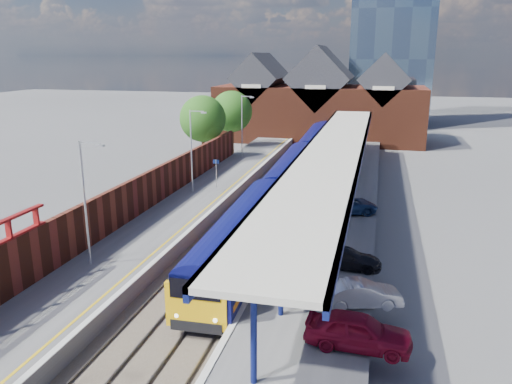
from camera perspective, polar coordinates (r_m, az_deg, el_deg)
ground at (r=49.37m, az=3.22°, el=0.84°), size 240.00×240.00×0.00m
ballast_bed at (r=39.96m, az=0.52°, el=-2.60°), size 6.00×76.00×0.06m
rails at (r=39.93m, az=0.52°, el=-2.48°), size 4.51×76.00×0.14m
left_platform at (r=41.38m, az=-6.91°, el=-1.40°), size 5.00×76.00×1.00m
right_platform at (r=38.93m, az=9.15°, el=-2.56°), size 6.00×76.00×1.00m
coping_left at (r=40.48m, az=-3.82°, el=-0.92°), size 0.30×76.00×0.05m
coping_right at (r=39.08m, az=5.02°, el=-1.54°), size 0.30×76.00×0.05m
yellow_line at (r=40.66m, az=-4.63°, el=-0.89°), size 0.14×76.00×0.01m
train at (r=52.78m, az=5.72°, el=4.10°), size 3.19×65.96×3.45m
canopy at (r=39.71m, az=8.95°, el=4.88°), size 4.50×52.00×4.48m
lamp_post_b at (r=28.50m, az=-18.80°, el=-0.42°), size 1.48×0.18×7.00m
lamp_post_c at (r=42.47m, az=-7.24°, el=5.26°), size 1.48×0.18×7.00m
lamp_post_d at (r=57.51m, az=-1.49°, el=7.99°), size 1.48×0.18×7.00m
platform_sign at (r=44.31m, az=-4.57°, el=2.71°), size 0.55×0.08×2.50m
brick_wall at (r=36.26m, az=-14.47°, el=-0.97°), size 0.35×50.00×3.86m
station_building at (r=75.81m, az=7.32°, el=9.99°), size 30.00×12.12×13.78m
glass_tower at (r=97.32m, az=15.49°, el=19.44°), size 14.20×14.20×40.30m
tree_near at (r=56.68m, az=-5.99°, el=8.17°), size 5.20×5.20×8.10m
tree_far at (r=63.92m, az=-2.69°, el=9.04°), size 5.20×5.20×8.10m
parked_car_red at (r=21.03m, az=11.60°, el=-15.28°), size 4.33×1.94×1.45m
parked_car_silver at (r=24.21m, az=11.99°, el=-11.30°), size 3.91×2.33×1.22m
parked_car_dark at (r=28.13m, az=10.18°, el=-7.40°), size 3.95×1.64×1.14m
parked_car_blue at (r=37.55m, az=10.28°, el=-1.46°), size 5.08×3.59×1.29m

